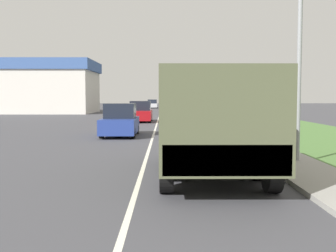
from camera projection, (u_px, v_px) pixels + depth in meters
ground_plane at (158, 119)px, 38.54m from camera, size 180.00×180.00×0.00m
lane_centre_stripe at (158, 119)px, 38.54m from camera, size 0.12×120.00×0.00m
sidewalk_right at (207, 119)px, 38.57m from camera, size 1.80×120.00×0.12m
grass_strip_right at (255, 119)px, 38.60m from camera, size 7.00×120.00×0.02m
military_truck at (210, 117)px, 11.08m from camera, size 2.60×6.51×2.72m
car_nearest_ahead at (120, 122)px, 22.35m from camera, size 1.78×4.24×1.73m
car_second_ahead at (140, 113)px, 34.83m from camera, size 1.85×4.48×1.72m
car_third_ahead at (174, 108)px, 51.20m from camera, size 1.85×4.30×1.43m
car_fourth_ahead at (174, 106)px, 59.48m from camera, size 1.90×4.24×1.64m
car_farthest_ahead at (152, 104)px, 75.34m from camera, size 1.80×4.41×1.54m
lamp_post at (295, 0)px, 12.73m from camera, size 1.69×0.24×8.38m
building_distant at (33, 87)px, 53.88m from camera, size 16.09×10.94×6.59m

